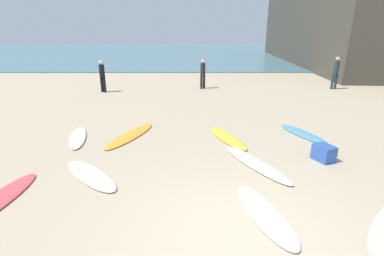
{
  "coord_description": "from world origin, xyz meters",
  "views": [
    {
      "loc": [
        -0.72,
        -3.91,
        3.32
      ],
      "look_at": [
        -0.74,
        4.66,
        0.3
      ],
      "focal_mm": 26.71,
      "sensor_mm": 36.0,
      "label": 1
    }
  ],
  "objects": [
    {
      "name": "ocean_water",
      "position": [
        0.0,
        38.35,
        0.04
      ],
      "size": [
        120.0,
        40.0,
        0.08
      ],
      "primitive_type": "cube",
      "color": "slate",
      "rests_on": "ground_plane"
    },
    {
      "name": "beach_cooler",
      "position": [
        2.74,
        2.94,
        0.21
      ],
      "size": [
        0.57,
        0.63,
        0.42
      ],
      "primitive_type": "cube",
      "rotation": [
        0.0,
        0.0,
        5.14
      ],
      "color": "#2D56B2",
      "rests_on": "ground_plane"
    },
    {
      "name": "beachgoer_mid",
      "position": [
        -0.11,
        12.41,
        0.91
      ],
      "size": [
        0.39,
        0.39,
        1.64
      ],
      "rotation": [
        0.0,
        0.0,
        3.79
      ],
      "color": "black",
      "rests_on": "ground_plane"
    },
    {
      "name": "surfboard_0",
      "position": [
        0.9,
        2.66,
        0.04
      ],
      "size": [
        1.63,
        2.45,
        0.09
      ],
      "primitive_type": "ellipsoid",
      "rotation": [
        0.0,
        0.0,
        3.63
      ],
      "color": "silver",
      "rests_on": "ground_plane"
    },
    {
      "name": "surfboard_3",
      "position": [
        -3.12,
        2.06,
        0.04
      ],
      "size": [
        1.9,
        1.89,
        0.08
      ],
      "primitive_type": "ellipsoid",
      "rotation": [
        0.0,
        0.0,
        0.79
      ],
      "color": "#EFDFC9",
      "rests_on": "ground_plane"
    },
    {
      "name": "surfboard_8",
      "position": [
        -4.34,
        4.5,
        0.04
      ],
      "size": [
        1.02,
        2.08,
        0.08
      ],
      "primitive_type": "ellipsoid",
      "rotation": [
        0.0,
        0.0,
        3.42
      ],
      "color": "silver",
      "rests_on": "ground_plane"
    },
    {
      "name": "surfboard_5",
      "position": [
        0.39,
        4.47,
        0.04
      ],
      "size": [
        1.3,
        2.21,
        0.08
      ],
      "primitive_type": "ellipsoid",
      "rotation": [
        0.0,
        0.0,
        3.53
      ],
      "color": "yellow",
      "rests_on": "ground_plane"
    },
    {
      "name": "beachgoer_near",
      "position": [
        7.35,
        12.23,
        1.01
      ],
      "size": [
        0.34,
        0.28,
        1.8
      ],
      "rotation": [
        0.0,
        0.0,
        3.13
      ],
      "color": "#1E3342",
      "rests_on": "ground_plane"
    },
    {
      "name": "ground_plane",
      "position": [
        0.0,
        0.0,
        0.0
      ],
      "size": [
        120.0,
        120.0,
        0.0
      ],
      "primitive_type": "plane",
      "color": "tan"
    },
    {
      "name": "surfboard_6",
      "position": [
        0.63,
        0.58,
        0.04
      ],
      "size": [
        1.12,
        2.12,
        0.08
      ],
      "primitive_type": "ellipsoid",
      "rotation": [
        0.0,
        0.0,
        0.27
      ],
      "color": "white",
      "rests_on": "ground_plane"
    },
    {
      "name": "surfboard_4",
      "position": [
        2.92,
        4.86,
        0.03
      ],
      "size": [
        1.27,
        2.05,
        0.06
      ],
      "primitive_type": "ellipsoid",
      "rotation": [
        0.0,
        0.0,
        3.54
      ],
      "color": "#4F9CDE",
      "rests_on": "ground_plane"
    },
    {
      "name": "beachgoer_far",
      "position": [
        -5.53,
        11.42,
        0.94
      ],
      "size": [
        0.38,
        0.38,
        1.69
      ],
      "rotation": [
        0.0,
        0.0,
        2.64
      ],
      "color": "black",
      "rests_on": "ground_plane"
    },
    {
      "name": "surfboard_2",
      "position": [
        -2.71,
        4.69,
        0.03
      ],
      "size": [
        1.51,
        2.58,
        0.06
      ],
      "primitive_type": "ellipsoid",
      "rotation": [
        0.0,
        0.0,
        2.75
      ],
      "color": "orange",
      "rests_on": "ground_plane"
    }
  ]
}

